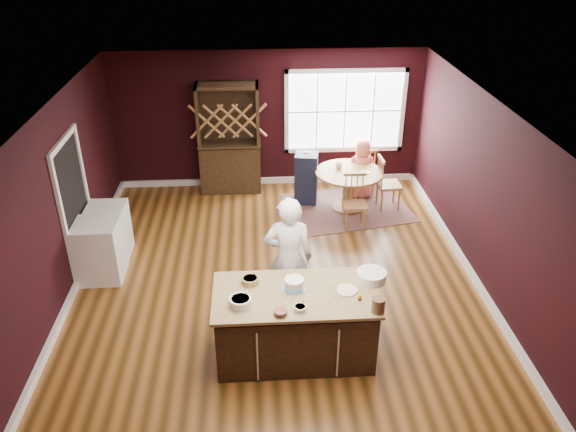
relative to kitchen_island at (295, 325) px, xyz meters
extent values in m
plane|color=brown|center=(-0.15, 1.59, -0.44)|extent=(7.00, 7.00, 0.00)
plane|color=white|center=(-0.15, 1.59, 2.26)|extent=(7.00, 7.00, 0.00)
plane|color=black|center=(-0.15, 5.09, 0.91)|extent=(6.00, 0.00, 6.00)
plane|color=black|center=(-0.15, -1.91, 0.91)|extent=(6.00, 0.00, 6.00)
plane|color=black|center=(-3.15, 1.59, 0.91)|extent=(0.00, 7.00, 7.00)
plane|color=black|center=(2.85, 1.59, 0.91)|extent=(0.00, 7.00, 7.00)
cube|color=black|center=(0.00, 0.00, -0.03)|extent=(1.89, 0.95, 0.83)
cube|color=tan|center=(0.00, 0.00, 0.46)|extent=(1.97, 1.03, 0.04)
cylinder|color=brown|center=(1.28, 3.86, -0.42)|extent=(0.58, 0.58, 0.04)
cylinder|color=brown|center=(1.28, 3.86, -0.08)|extent=(0.21, 0.21, 0.67)
cylinder|color=brown|center=(1.28, 3.86, 0.29)|extent=(1.24, 1.24, 0.04)
imported|color=white|center=(-0.03, 0.81, 0.46)|extent=(0.67, 0.45, 1.79)
cylinder|color=silver|center=(-0.64, -0.19, 0.53)|extent=(0.26, 0.26, 0.10)
cylinder|color=olive|center=(-0.53, 0.24, 0.52)|extent=(0.21, 0.21, 0.08)
cylinder|color=silver|center=(-0.19, -0.40, 0.51)|extent=(0.16, 0.16, 0.06)
cylinder|color=beige|center=(0.03, -0.32, 0.51)|extent=(0.15, 0.15, 0.06)
cylinder|color=white|center=(0.45, -0.09, 0.56)|extent=(0.08, 0.08, 0.15)
cylinder|color=beige|center=(0.62, 0.01, 0.49)|extent=(0.26, 0.26, 0.02)
cylinder|color=silver|center=(0.96, 0.21, 0.54)|extent=(0.36, 0.36, 0.13)
cylinder|color=brown|center=(0.91, -0.40, 0.57)|extent=(0.15, 0.15, 0.18)
cube|color=brown|center=(1.28, 3.86, -0.43)|extent=(2.50, 2.10, 0.01)
imported|color=#F0786A|center=(1.60, 4.32, 0.15)|extent=(0.59, 0.39, 1.18)
cylinder|color=beige|center=(1.57, 3.80, 0.32)|extent=(0.19, 0.19, 0.01)
imported|color=silver|center=(1.11, 4.03, 0.36)|extent=(0.15, 0.15, 0.10)
cube|color=black|center=(-0.91, 4.81, 0.63)|extent=(1.17, 0.49, 2.15)
cube|color=white|center=(-2.79, 1.87, 0.02)|extent=(0.64, 0.62, 0.92)
cube|color=white|center=(-2.79, 2.51, 0.00)|extent=(0.60, 0.58, 0.87)
camera|label=1|loc=(-0.43, -5.41, 4.49)|focal=35.00mm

